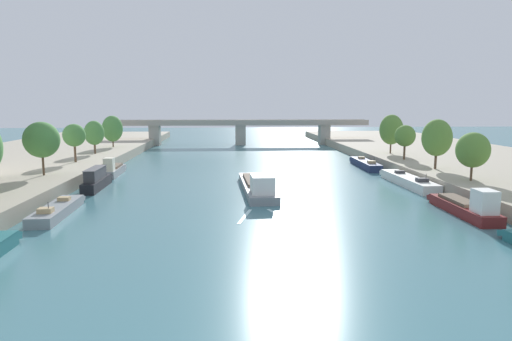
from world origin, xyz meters
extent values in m
cube|color=#A89E89|center=(41.61, 55.00, 0.90)|extent=(36.00, 170.00, 1.80)
cube|color=gray|center=(0.41, 41.43, 0.46)|extent=(4.27, 18.75, 0.92)
cube|color=gray|center=(-0.01, 51.08, 0.55)|extent=(3.35, 1.34, 0.82)
cube|color=gray|center=(0.41, 41.43, 0.95)|extent=(4.34, 18.75, 0.06)
cube|color=white|center=(0.68, 35.11, 2.02)|extent=(2.76, 3.83, 2.08)
cube|color=black|center=(0.60, 36.98, 2.33)|extent=(2.09, 0.12, 0.58)
cube|color=brown|center=(0.33, 43.29, 1.16)|extent=(3.12, 9.79, 0.36)
cylinder|color=#232328|center=(1.17, 35.88, 1.53)|extent=(0.07, 0.07, 1.10)
cube|color=silver|center=(1.94, 27.90, 0.01)|extent=(2.24, 5.81, 0.03)
cube|color=silver|center=(-1.66, 27.75, 0.01)|extent=(1.75, 5.92, 0.03)
cube|color=#23666B|center=(-22.20, 20.08, 0.67)|extent=(3.17, 1.34, 0.92)
cube|color=gray|center=(-21.04, 29.38, 0.49)|extent=(2.84, 11.15, 0.98)
cube|color=gray|center=(-21.27, 35.26, 0.59)|extent=(2.33, 1.30, 0.85)
cube|color=gray|center=(-21.04, 29.38, 1.01)|extent=(2.88, 11.15, 0.06)
cube|color=tan|center=(-21.13, 31.81, 1.24)|extent=(1.24, 0.95, 0.40)
cube|color=tan|center=(-20.92, 26.28, 1.28)|extent=(1.37, 1.15, 0.48)
cylinder|color=#232328|center=(-20.55, 26.08, 1.59)|extent=(0.07, 0.07, 1.10)
cube|color=black|center=(-21.16, 44.06, 0.64)|extent=(1.98, 9.67, 1.29)
cube|color=black|center=(-21.28, 49.23, 0.77)|extent=(1.70, 1.30, 1.01)
cube|color=black|center=(-21.16, 44.06, 1.32)|extent=(2.02, 9.67, 0.06)
cube|color=#38383D|center=(-21.15, 43.58, 2.09)|extent=(1.58, 6.20, 1.49)
cube|color=#4C4C51|center=(-21.15, 43.58, 2.88)|extent=(1.69, 6.39, 0.08)
cylinder|color=#232328|center=(-20.83, 41.18, 1.90)|extent=(0.07, 0.07, 1.10)
cube|color=gray|center=(-21.75, 55.78, 0.56)|extent=(2.25, 9.77, 1.11)
cube|color=gray|center=(-21.95, 60.98, 0.67)|extent=(1.83, 1.30, 0.92)
cube|color=gray|center=(-21.75, 55.78, 1.14)|extent=(2.29, 9.77, 0.06)
cube|color=beige|center=(-21.63, 52.49, 2.19)|extent=(1.48, 1.99, 2.03)
cube|color=black|center=(-21.66, 53.47, 2.49)|extent=(1.13, 0.07, 0.57)
cube|color=brown|center=(-21.79, 56.75, 1.35)|extent=(1.66, 5.10, 0.36)
cylinder|color=#232328|center=(-21.36, 52.89, 1.72)|extent=(0.07, 0.07, 1.10)
cube|color=maroon|center=(21.15, 27.27, 0.52)|extent=(2.50, 11.19, 1.03)
cube|color=maroon|center=(21.21, 33.20, 0.62)|extent=(2.27, 1.25, 0.88)
cube|color=maroon|center=(21.15, 27.27, 1.06)|extent=(2.55, 11.19, 0.06)
cube|color=white|center=(21.11, 23.47, 2.21)|extent=(1.81, 2.25, 2.25)
cube|color=black|center=(21.12, 24.60, 2.55)|extent=(1.43, 0.05, 0.63)
cube|color=brown|center=(21.16, 28.39, 1.27)|extent=(1.92, 5.83, 0.36)
cylinder|color=#232328|center=(21.47, 23.92, 1.64)|extent=(0.07, 0.07, 1.10)
cube|color=silver|center=(22.00, 43.84, 0.60)|extent=(2.97, 14.64, 1.20)
cube|color=silver|center=(21.80, 51.48, 0.72)|extent=(2.50, 1.31, 0.97)
cube|color=silver|center=(22.00, 43.84, 1.23)|extent=(3.02, 14.64, 0.06)
cube|color=#38383D|center=(21.91, 47.05, 1.46)|extent=(1.32, 0.93, 0.40)
cube|color=#38383D|center=(22.10, 39.76, 1.50)|extent=(1.45, 1.14, 0.48)
cylinder|color=#232328|center=(22.50, 39.48, 1.81)|extent=(0.07, 0.07, 1.10)
cube|color=#1E284C|center=(21.26, 61.69, 0.60)|extent=(2.60, 13.11, 1.20)
cube|color=#1E284C|center=(21.43, 68.57, 0.72)|extent=(2.21, 1.30, 0.97)
cube|color=#1E284C|center=(21.26, 61.69, 1.23)|extent=(2.65, 13.12, 0.06)
cube|color=tan|center=(21.33, 64.57, 1.46)|extent=(1.17, 0.93, 0.40)
cube|color=tan|center=(21.18, 58.04, 1.50)|extent=(1.29, 1.13, 0.48)
cylinder|color=#232328|center=(21.52, 57.77, 1.81)|extent=(0.07, 0.07, 1.10)
cylinder|color=brown|center=(-28.40, 44.91, 3.54)|extent=(0.29, 0.29, 3.50)
ellipsoid|color=#4C8942|center=(-28.40, 44.91, 6.62)|extent=(4.71, 4.71, 4.84)
cylinder|color=brown|center=(-28.75, 58.80, 3.51)|extent=(0.37, 0.37, 3.42)
ellipsoid|color=#4C8942|center=(-28.75, 58.80, 6.25)|extent=(3.65, 3.65, 3.74)
cylinder|color=brown|center=(-29.20, 71.47, 3.17)|extent=(0.38, 0.38, 2.74)
ellipsoid|color=#4C8942|center=(-29.20, 71.47, 5.82)|extent=(3.78, 3.78, 4.66)
cylinder|color=brown|center=(-29.13, 84.98, 3.05)|extent=(0.29, 0.29, 2.50)
ellipsoid|color=#4C8942|center=(-29.13, 84.98, 5.88)|extent=(4.49, 4.49, 5.76)
cylinder|color=brown|center=(27.30, 37.24, 3.13)|extent=(0.29, 0.29, 2.67)
ellipsoid|color=#568438|center=(27.30, 37.24, 5.69)|extent=(4.11, 4.11, 4.43)
cylinder|color=brown|center=(27.46, 47.53, 3.37)|extent=(0.36, 0.36, 3.15)
ellipsoid|color=#568438|center=(27.46, 47.53, 6.45)|extent=(4.35, 4.35, 5.46)
cylinder|color=brown|center=(27.19, 58.89, 3.34)|extent=(0.36, 0.36, 3.10)
ellipsoid|color=#568438|center=(27.19, 58.89, 5.91)|extent=(3.52, 3.52, 3.71)
cylinder|color=brown|center=(28.24, 68.49, 3.31)|extent=(0.30, 0.30, 3.04)
ellipsoid|color=#568438|center=(28.24, 68.49, 6.43)|extent=(4.51, 4.51, 5.81)
cube|color=#9E998E|center=(0.00, 108.38, 5.74)|extent=(71.22, 4.40, 0.60)
cube|color=#9E998E|center=(0.00, 106.38, 6.49)|extent=(71.22, 0.30, 0.90)
cube|color=#9E998E|center=(0.00, 110.38, 6.49)|extent=(71.22, 0.30, 0.90)
cube|color=#9E998E|center=(-23.61, 108.38, 2.72)|extent=(2.80, 3.60, 5.44)
cube|color=#9E998E|center=(0.00, 108.38, 2.72)|extent=(2.80, 3.60, 5.44)
cube|color=#9E998E|center=(23.61, 108.38, 2.72)|extent=(2.80, 3.60, 5.44)
camera|label=1|loc=(-3.21, -17.05, 11.49)|focal=31.55mm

